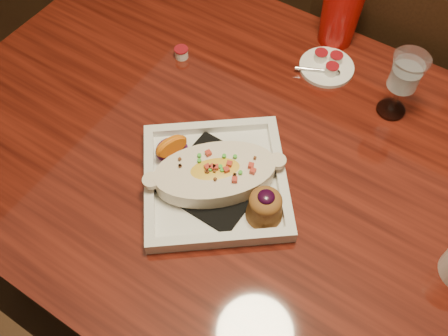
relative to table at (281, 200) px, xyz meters
The scene contains 8 objects.
floor 0.65m from the table, ahead, with size 7.00×7.00×0.00m, color black.
table is the anchor object (origin of this frame).
chair_far 0.65m from the table, 90.00° to the left, with size 0.42×0.42×0.93m.
plate 0.18m from the table, 135.22° to the right, with size 0.38×0.38×0.08m.
goblet 0.35m from the table, 67.98° to the left, with size 0.07×0.07×0.15m.
saucer 0.33m from the table, 101.86° to the left, with size 0.12×0.12×0.08m.
creamer_loose 0.41m from the table, 156.87° to the left, with size 0.03×0.03×0.03m.
red_tumbler 0.45m from the table, 102.68° to the left, with size 0.09×0.09×0.16m, color red.
Camera 1 is at (0.18, -0.50, 1.57)m, focal length 40.00 mm.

